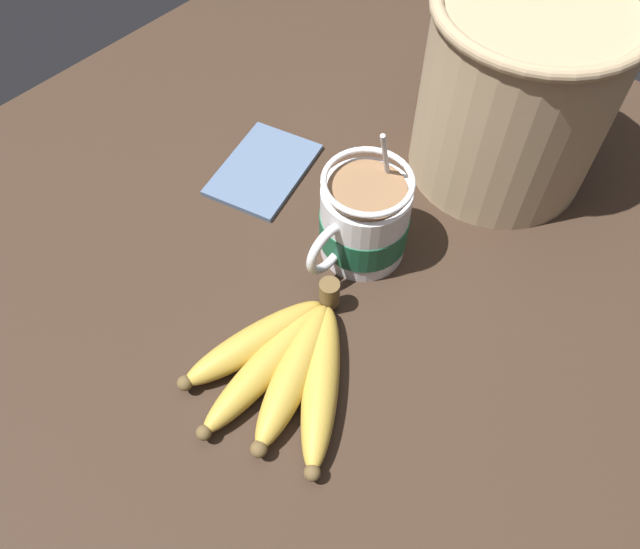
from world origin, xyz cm
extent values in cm
cube|color=#332319|center=(0.00, 0.00, 1.68)|extent=(99.01, 99.01, 3.35)
cylinder|color=silver|center=(-4.44, -1.41, 7.78)|extent=(8.84, 8.84, 8.86)
cylinder|color=#195638|center=(-4.44, -1.41, 6.92)|extent=(9.04, 9.04, 3.56)
torus|color=silver|center=(0.95, -1.41, 8.44)|extent=(5.79, 0.90, 5.79)
cylinder|color=#846042|center=(-4.44, -1.41, 12.31)|extent=(7.64, 7.64, 0.40)
torus|color=silver|center=(-4.44, -1.41, 13.53)|extent=(8.84, 8.84, 0.60)
cylinder|color=#B2B2B7|center=(-7.69, -1.41, 11.45)|extent=(3.88, 0.50, 13.32)
ellipsoid|color=#B2B2B7|center=(-5.99, -1.41, 4.85)|extent=(3.00, 2.00, 0.80)
cylinder|color=brown|center=(3.41, 0.98, 5.96)|extent=(2.00, 2.00, 3.00)
ellipsoid|color=#B79338|center=(11.52, -0.91, 4.95)|extent=(14.99, 6.43, 3.19)
sphere|color=brown|center=(18.65, -2.57, 4.95)|extent=(1.43, 1.43, 1.43)
ellipsoid|color=#B79338|center=(12.48, 1.56, 4.90)|extent=(16.33, 4.11, 3.08)
sphere|color=brown|center=(20.54, 2.07, 4.90)|extent=(1.39, 1.39, 1.39)
ellipsoid|color=#B79338|center=(11.38, 3.94, 5.02)|extent=(15.24, 8.36, 3.33)
sphere|color=brown|center=(18.42, 6.56, 5.02)|extent=(1.50, 1.50, 1.50)
ellipsoid|color=#B79338|center=(10.53, 6.37, 4.96)|extent=(14.58, 12.14, 3.21)
sphere|color=brown|center=(16.85, 11.16, 4.96)|extent=(1.44, 1.44, 1.44)
cylinder|color=tan|center=(-24.08, 2.04, 13.33)|extent=(19.72, 19.72, 19.95)
torus|color=tan|center=(-24.08, 2.04, 23.31)|extent=(20.70, 20.70, 1.38)
cube|color=slate|center=(-5.22, -16.92, 3.65)|extent=(14.71, 12.05, 0.60)
cylinder|color=white|center=(-23.71, 2.13, 3.65)|extent=(16.89, 16.89, 0.60)
camera|label=1|loc=(27.83, 22.04, 55.98)|focal=35.00mm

